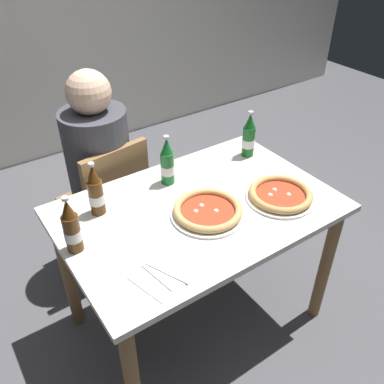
% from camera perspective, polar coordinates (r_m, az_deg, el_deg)
% --- Properties ---
extents(ground_plane, '(8.00, 8.00, 0.00)m').
position_cam_1_polar(ground_plane, '(2.34, 0.72, -16.74)').
color(ground_plane, '#4C4C51').
extents(dining_table_main, '(1.20, 0.80, 0.75)m').
position_cam_1_polar(dining_table_main, '(1.88, 0.86, -4.81)').
color(dining_table_main, silver).
rests_on(dining_table_main, ground_plane).
extents(chair_behind_table, '(0.45, 0.45, 0.85)m').
position_cam_1_polar(chair_behind_table, '(2.34, -11.30, -1.14)').
color(chair_behind_table, olive).
rests_on(chair_behind_table, ground_plane).
extents(diner_seated, '(0.34, 0.34, 1.21)m').
position_cam_1_polar(diner_seated, '(2.32, -12.32, 1.41)').
color(diner_seated, '#2D3342').
rests_on(diner_seated, ground_plane).
extents(pizza_margherita_near, '(0.31, 0.31, 0.04)m').
position_cam_1_polar(pizza_margherita_near, '(1.89, 12.13, -0.40)').
color(pizza_margherita_near, white).
rests_on(pizza_margherita_near, dining_table_main).
extents(pizza_marinara_far, '(0.32, 0.32, 0.04)m').
position_cam_1_polar(pizza_marinara_far, '(1.75, 2.10, -2.68)').
color(pizza_marinara_far, white).
rests_on(pizza_marinara_far, dining_table_main).
extents(beer_bottle_left, '(0.07, 0.07, 0.25)m').
position_cam_1_polar(beer_bottle_left, '(2.15, 7.85, 7.51)').
color(beer_bottle_left, '#14591E').
rests_on(beer_bottle_left, dining_table_main).
extents(beer_bottle_center, '(0.07, 0.07, 0.25)m').
position_cam_1_polar(beer_bottle_center, '(1.76, -13.17, -0.05)').
color(beer_bottle_center, '#512D0F').
rests_on(beer_bottle_center, dining_table_main).
extents(beer_bottle_right, '(0.07, 0.07, 0.25)m').
position_cam_1_polar(beer_bottle_right, '(1.91, -3.43, 3.96)').
color(beer_bottle_right, '#196B2D').
rests_on(beer_bottle_right, dining_table_main).
extents(beer_bottle_extra, '(0.07, 0.07, 0.25)m').
position_cam_1_polar(beer_bottle_extra, '(1.60, -16.31, -4.83)').
color(beer_bottle_extra, '#512D0F').
rests_on(beer_bottle_extra, dining_table_main).
extents(napkin_with_cutlery, '(0.22, 0.22, 0.01)m').
position_cam_1_polar(napkin_with_cutlery, '(1.51, -4.18, -11.43)').
color(napkin_with_cutlery, white).
rests_on(napkin_with_cutlery, dining_table_main).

